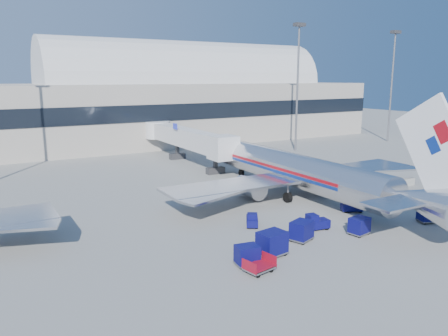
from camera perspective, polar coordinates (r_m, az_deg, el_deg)
ground at (r=40.88m, az=3.13°, el=-7.13°), size 260.00×260.00×0.00m
terminal at (r=88.82m, az=-25.21°, el=6.94°), size 170.00×28.15×21.00m
airliner_main at (r=49.39m, az=10.05°, el=-0.47°), size 32.00×37.26×12.07m
jetbridge_near at (r=70.05m, az=-5.43°, el=4.05°), size 4.40×27.50×6.25m
mast_east at (r=80.72m, az=9.64°, el=12.67°), size 2.00×1.20×22.60m
mast_far_east at (r=98.51m, az=21.18°, el=11.86°), size 2.00×1.20×22.60m
barrier_near at (r=53.68m, az=18.26°, el=-2.63°), size 3.00×0.55×0.90m
barrier_mid at (r=56.14m, az=20.51°, el=-2.17°), size 3.00×0.55×0.90m
barrier_far at (r=58.68m, az=22.58°, el=-1.75°), size 3.00×0.55×0.90m
tug_lead at (r=39.66m, az=11.88°, el=-6.97°), size 2.36×1.44×1.45m
tug_right at (r=45.69m, az=16.26°, el=-4.75°), size 2.30×1.88×1.34m
tug_left at (r=39.72m, az=3.68°, el=-6.79°), size 1.95×2.26×1.33m
cart_train_a at (r=36.75m, az=10.10°, el=-8.03°), size 2.27×2.01×1.67m
cart_train_b at (r=33.47m, az=6.29°, el=-9.71°), size 2.35×1.92×1.88m
cart_train_c at (r=31.76m, az=3.05°, el=-11.26°), size 1.86×1.52×1.49m
cart_solo_near at (r=39.32m, az=17.25°, el=-7.19°), size 1.91×1.58×1.51m
cart_solo_far at (r=44.85m, az=25.09°, el=-5.47°), size 2.05×1.82×1.49m
cart_open_red at (r=30.92m, az=4.64°, el=-12.77°), size 2.28×1.79×0.55m
ramp_worker at (r=46.27m, az=26.42°, el=-5.07°), size 0.50×0.66×1.62m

